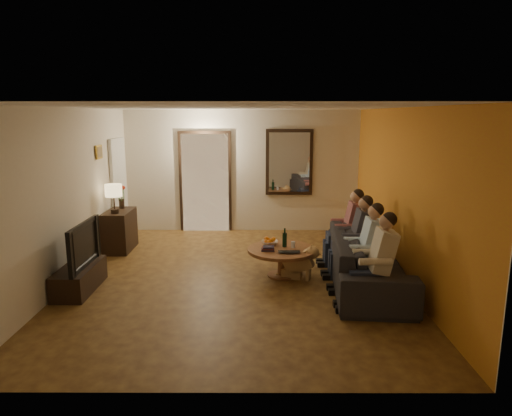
{
  "coord_description": "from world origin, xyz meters",
  "views": [
    {
      "loc": [
        0.32,
        -6.74,
        2.5
      ],
      "look_at": [
        0.3,
        0.3,
        1.05
      ],
      "focal_mm": 32.0,
      "sensor_mm": 36.0,
      "label": 1
    }
  ],
  "objects_px": {
    "sofa": "(367,261)",
    "person_c": "(357,240)",
    "person_a": "(377,266)",
    "person_d": "(349,231)",
    "wine_bottle": "(285,237)",
    "tv_stand": "(79,278)",
    "bowl": "(270,243)",
    "dresser": "(120,230)",
    "coffee_table": "(282,262)",
    "person_b": "(366,252)",
    "dog": "(298,261)",
    "laptop": "(289,253)",
    "table_lamp": "(114,199)",
    "tv": "(77,245)"
  },
  "relations": [
    {
      "from": "laptop",
      "to": "coffee_table",
      "type": "bearing_deg",
      "value": 109.8
    },
    {
      "from": "tv",
      "to": "laptop",
      "type": "distance_m",
      "value": 3.08
    },
    {
      "from": "person_c",
      "to": "laptop",
      "type": "bearing_deg",
      "value": -168.38
    },
    {
      "from": "tv_stand",
      "to": "tv",
      "type": "bearing_deg",
      "value": 0.0
    },
    {
      "from": "sofa",
      "to": "person_d",
      "type": "relative_size",
      "value": 2.14
    },
    {
      "from": "dresser",
      "to": "bowl",
      "type": "xyz_separation_m",
      "value": [
        2.77,
        -1.2,
        0.11
      ]
    },
    {
      "from": "table_lamp",
      "to": "person_c",
      "type": "distance_m",
      "value": 4.31
    },
    {
      "from": "dresser",
      "to": "person_d",
      "type": "height_order",
      "value": "person_d"
    },
    {
      "from": "dog",
      "to": "tv_stand",
      "type": "bearing_deg",
      "value": -155.08
    },
    {
      "from": "person_a",
      "to": "person_d",
      "type": "distance_m",
      "value": 1.8
    },
    {
      "from": "person_b",
      "to": "person_c",
      "type": "relative_size",
      "value": 1.0
    },
    {
      "from": "sofa",
      "to": "person_c",
      "type": "xyz_separation_m",
      "value": [
        -0.1,
        0.3,
        0.22
      ]
    },
    {
      "from": "person_d",
      "to": "tv_stand",
      "type": "bearing_deg",
      "value": -164.64
    },
    {
      "from": "sofa",
      "to": "wine_bottle",
      "type": "bearing_deg",
      "value": 74.46
    },
    {
      "from": "person_c",
      "to": "laptop",
      "type": "xyz_separation_m",
      "value": [
        -1.05,
        -0.22,
        -0.14
      ]
    },
    {
      "from": "bowl",
      "to": "laptop",
      "type": "relative_size",
      "value": 0.79
    },
    {
      "from": "dog",
      "to": "wine_bottle",
      "type": "bearing_deg",
      "value": 150.95
    },
    {
      "from": "tv",
      "to": "person_d",
      "type": "xyz_separation_m",
      "value": [
        4.11,
        1.13,
        -0.08
      ]
    },
    {
      "from": "sofa",
      "to": "coffee_table",
      "type": "bearing_deg",
      "value": 79.35
    },
    {
      "from": "dog",
      "to": "coffee_table",
      "type": "xyz_separation_m",
      "value": [
        -0.25,
        0.1,
        -0.06
      ]
    },
    {
      "from": "dresser",
      "to": "person_b",
      "type": "xyz_separation_m",
      "value": [
        4.11,
        -2.08,
        0.23
      ]
    },
    {
      "from": "dresser",
      "to": "person_b",
      "type": "relative_size",
      "value": 0.7
    },
    {
      "from": "tv_stand",
      "to": "bowl",
      "type": "height_order",
      "value": "bowl"
    },
    {
      "from": "person_a",
      "to": "person_b",
      "type": "relative_size",
      "value": 1.0
    },
    {
      "from": "sofa",
      "to": "dog",
      "type": "relative_size",
      "value": 4.59
    },
    {
      "from": "wine_bottle",
      "to": "laptop",
      "type": "xyz_separation_m",
      "value": [
        0.05,
        -0.38,
        -0.14
      ]
    },
    {
      "from": "table_lamp",
      "to": "laptop",
      "type": "relative_size",
      "value": 1.64
    },
    {
      "from": "dog",
      "to": "bowl",
      "type": "bearing_deg",
      "value": 159.38
    },
    {
      "from": "sofa",
      "to": "person_b",
      "type": "height_order",
      "value": "person_b"
    },
    {
      "from": "sofa",
      "to": "person_d",
      "type": "xyz_separation_m",
      "value": [
        -0.1,
        0.9,
        0.22
      ]
    },
    {
      "from": "person_a",
      "to": "person_b",
      "type": "bearing_deg",
      "value": 90.0
    },
    {
      "from": "tv_stand",
      "to": "bowl",
      "type": "bearing_deg",
      "value": 16.31
    },
    {
      "from": "bowl",
      "to": "wine_bottle",
      "type": "xyz_separation_m",
      "value": [
        0.23,
        -0.12,
        0.12
      ]
    },
    {
      "from": "person_d",
      "to": "laptop",
      "type": "relative_size",
      "value": 3.65
    },
    {
      "from": "dresser",
      "to": "coffee_table",
      "type": "relative_size",
      "value": 0.79
    },
    {
      "from": "table_lamp",
      "to": "person_d",
      "type": "xyz_separation_m",
      "value": [
        4.11,
        -0.66,
        -0.42
      ]
    },
    {
      "from": "dresser",
      "to": "laptop",
      "type": "height_order",
      "value": "dresser"
    },
    {
      "from": "dog",
      "to": "sofa",
      "type": "bearing_deg",
      "value": 1.8
    },
    {
      "from": "tv",
      "to": "bowl",
      "type": "distance_m",
      "value": 2.89
    },
    {
      "from": "coffee_table",
      "to": "person_b",
      "type": "bearing_deg",
      "value": -29.9
    },
    {
      "from": "dresser",
      "to": "laptop",
      "type": "xyz_separation_m",
      "value": [
        3.05,
        -1.7,
        0.09
      ]
    },
    {
      "from": "dresser",
      "to": "tv",
      "type": "bearing_deg",
      "value": -90.0
    },
    {
      "from": "tv",
      "to": "dog",
      "type": "bearing_deg",
      "value": -81.37
    },
    {
      "from": "tv_stand",
      "to": "coffee_table",
      "type": "distance_m",
      "value": 3.01
    },
    {
      "from": "tv_stand",
      "to": "laptop",
      "type": "distance_m",
      "value": 3.08
    },
    {
      "from": "person_d",
      "to": "dog",
      "type": "bearing_deg",
      "value": -144.57
    },
    {
      "from": "coffee_table",
      "to": "laptop",
      "type": "bearing_deg",
      "value": -70.35
    },
    {
      "from": "sofa",
      "to": "dog",
      "type": "xyz_separation_m",
      "value": [
        -1.0,
        0.26,
        -0.1
      ]
    },
    {
      "from": "tv",
      "to": "person_a",
      "type": "relative_size",
      "value": 0.93
    },
    {
      "from": "laptop",
      "to": "table_lamp",
      "type": "bearing_deg",
      "value": 154.31
    }
  ]
}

